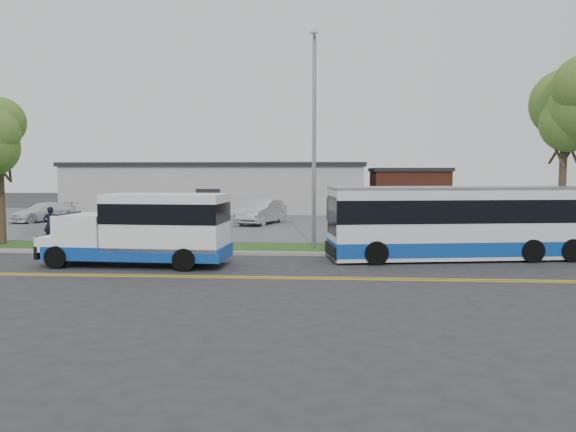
# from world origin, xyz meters

# --- Properties ---
(ground) EXTENTS (140.00, 140.00, 0.00)m
(ground) POSITION_xyz_m (0.00, 0.00, 0.00)
(ground) COLOR #28282B
(ground) RESTS_ON ground
(lane_line_north) EXTENTS (70.00, 0.12, 0.01)m
(lane_line_north) POSITION_xyz_m (0.00, -3.85, 0.01)
(lane_line_north) COLOR gold
(lane_line_north) RESTS_ON ground
(lane_line_south) EXTENTS (70.00, 0.12, 0.01)m
(lane_line_south) POSITION_xyz_m (0.00, -4.15, 0.01)
(lane_line_south) COLOR gold
(lane_line_south) RESTS_ON ground
(curb) EXTENTS (80.00, 0.30, 0.15)m
(curb) POSITION_xyz_m (0.00, 1.10, 0.07)
(curb) COLOR #9E9B93
(curb) RESTS_ON ground
(verge) EXTENTS (80.00, 3.30, 0.10)m
(verge) POSITION_xyz_m (0.00, 2.90, 0.05)
(verge) COLOR #234416
(verge) RESTS_ON ground
(parking_lot) EXTENTS (80.00, 25.00, 0.10)m
(parking_lot) POSITION_xyz_m (0.00, 17.00, 0.05)
(parking_lot) COLOR #4C4C4F
(parking_lot) RESTS_ON ground
(commercial_building) EXTENTS (25.40, 10.40, 4.35)m
(commercial_building) POSITION_xyz_m (-6.00, 27.00, 2.18)
(commercial_building) COLOR #9E9E99
(commercial_building) RESTS_ON ground
(brick_wing) EXTENTS (6.30, 7.30, 3.90)m
(brick_wing) POSITION_xyz_m (10.50, 26.00, 1.96)
(brick_wing) COLOR brown
(brick_wing) RESTS_ON ground
(tree_east) EXTENTS (5.20, 5.20, 8.33)m
(tree_east) POSITION_xyz_m (14.00, 3.00, 6.20)
(tree_east) COLOR #392D1F
(tree_east) RESTS_ON verge
(streetlight_near) EXTENTS (0.35, 1.53, 9.50)m
(streetlight_near) POSITION_xyz_m (3.00, 2.73, 5.23)
(streetlight_near) COLOR gray
(streetlight_near) RESTS_ON verge
(shuttle_bus) EXTENTS (7.26, 2.71, 2.74)m
(shuttle_bus) POSITION_xyz_m (-3.16, -1.83, 1.46)
(shuttle_bus) COLOR #0E3F9D
(shuttle_bus) RESTS_ON ground
(transit_bus) EXTENTS (10.95, 4.10, 2.97)m
(transit_bus) POSITION_xyz_m (9.01, 0.60, 1.50)
(transit_bus) COLOR white
(transit_bus) RESTS_ON ground
(pedestrian) EXTENTS (0.76, 0.73, 1.76)m
(pedestrian) POSITION_xyz_m (-10.04, 4.00, 0.98)
(pedestrian) COLOR black
(pedestrian) RESTS_ON verge
(parked_car_a) EXTENTS (3.21, 5.25, 1.63)m
(parked_car_a) POSITION_xyz_m (-0.78, 14.44, 0.92)
(parked_car_a) COLOR silver
(parked_car_a) RESTS_ON parking_lot
(parked_car_b) EXTENTS (3.95, 4.88, 1.33)m
(parked_car_b) POSITION_xyz_m (-16.19, 15.15, 0.76)
(parked_car_b) COLOR white
(parked_car_b) RESTS_ON parking_lot
(grocery_bag_left) EXTENTS (0.32, 0.32, 0.32)m
(grocery_bag_left) POSITION_xyz_m (-10.34, 3.75, 0.26)
(grocery_bag_left) COLOR white
(grocery_bag_left) RESTS_ON verge
(grocery_bag_right) EXTENTS (0.32, 0.32, 0.32)m
(grocery_bag_right) POSITION_xyz_m (-9.74, 4.25, 0.26)
(grocery_bag_right) COLOR white
(grocery_bag_right) RESTS_ON verge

